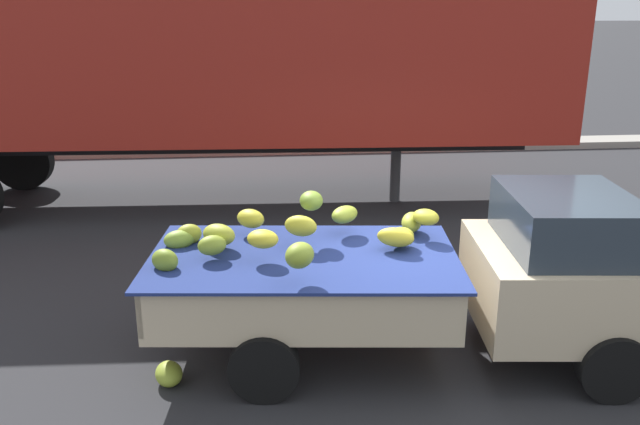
# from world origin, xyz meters

# --- Properties ---
(ground) EXTENTS (220.00, 220.00, 0.00)m
(ground) POSITION_xyz_m (0.00, 0.00, 0.00)
(ground) COLOR #28282B
(curb_strip) EXTENTS (80.00, 0.80, 0.16)m
(curb_strip) POSITION_xyz_m (0.00, 9.42, 0.08)
(curb_strip) COLOR gray
(curb_strip) RESTS_ON ground
(pickup_truck) EXTENTS (5.38, 2.17, 1.70)m
(pickup_truck) POSITION_xyz_m (0.64, -0.23, 0.89)
(pickup_truck) COLOR #CCB793
(pickup_truck) RESTS_ON ground
(semi_trailer) EXTENTS (12.08, 3.00, 3.95)m
(semi_trailer) POSITION_xyz_m (-2.80, 5.30, 2.54)
(semi_trailer) COLOR maroon
(semi_trailer) RESTS_ON ground
(fallen_banana_bunch_near_tailgate) EXTENTS (0.33, 0.39, 0.21)m
(fallen_banana_bunch_near_tailgate) POSITION_xyz_m (-2.71, -0.47, 0.11)
(fallen_banana_bunch_near_tailgate) COLOR #94A832
(fallen_banana_bunch_near_tailgate) RESTS_ON ground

